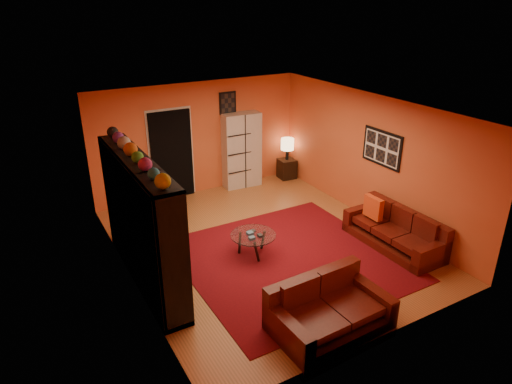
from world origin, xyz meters
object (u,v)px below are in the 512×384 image
entertainment_unit (142,222)px  coffee_table (253,237)px  storage_cabinet (241,150)px  bowl_chair (151,228)px  loveseat (326,308)px  side_table (287,169)px  tv (146,227)px  sofa (397,231)px  table_lamp (287,145)px

entertainment_unit → coffee_table: entertainment_unit is taller
storage_cabinet → bowl_chair: (-2.84, -1.73, -0.57)m
loveseat → side_table: loveseat is taller
loveseat → storage_cabinet: (1.41, 5.21, 0.63)m
tv → side_table: 5.28m
coffee_table → side_table: (2.62, 2.90, -0.12)m
sofa → side_table: (0.11, 3.92, -0.04)m
table_lamp → tv: bearing=-148.7°
storage_cabinet → bowl_chair: storage_cabinet is taller
sofa → coffee_table: sofa is taller
tv → table_lamp: 5.23m
storage_cabinet → table_lamp: 1.25m
loveseat → side_table: size_ratio=3.37×
coffee_table → table_lamp: (2.62, 2.90, 0.52)m
entertainment_unit → storage_cabinet: size_ratio=1.65×
side_table → coffee_table: bearing=-132.1°
side_table → table_lamp: table_lamp is taller
entertainment_unit → table_lamp: 5.25m
tv → bowl_chair: bearing=-19.1°
entertainment_unit → loveseat: bearing=-52.3°
tv → loveseat: bearing=-142.6°
entertainment_unit → tv: bearing=-42.0°
bowl_chair → side_table: 4.38m
sofa → bowl_chair: (-3.97, 2.32, 0.05)m
sofa → side_table: size_ratio=3.90×
table_lamp → sofa: bearing=-91.6°
sofa → table_lamp: 3.97m
tv → bowl_chair: (0.39, 1.12, -0.63)m
storage_cabinet → table_lamp: bearing=-2.1°
sofa → bowl_chair: sofa is taller
sofa → coffee_table: (-2.51, 1.02, 0.08)m
tv → storage_cabinet: 4.30m
loveseat → storage_cabinet: size_ratio=0.93×
loveseat → bowl_chair: bearing=20.1°
sofa → loveseat: same height
loveseat → coffee_table: (0.04, 2.19, 0.09)m
storage_cabinet → side_table: size_ratio=3.64×
storage_cabinet → table_lamp: storage_cabinet is taller
loveseat → side_table: bearing=-29.6°
bowl_chair → table_lamp: bearing=21.4°
coffee_table → bowl_chair: bearing=138.4°
side_table → bowl_chair: bearing=-158.6°
entertainment_unit → table_lamp: size_ratio=5.45×
bowl_chair → side_table: size_ratio=1.56×
coffee_table → table_lamp: 3.94m
loveseat → storage_cabinet: bearing=-17.3°
side_table → table_lamp: bearing=0.0°
entertainment_unit → sofa: (4.41, -1.25, -0.76)m
tv → storage_cabinet: size_ratio=0.47×
storage_cabinet → table_lamp: (1.24, -0.13, -0.02)m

